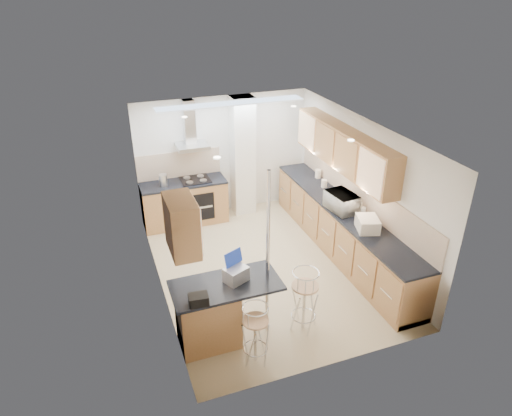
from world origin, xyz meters
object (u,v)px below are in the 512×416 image
object	(u,v)px
bar_stool_near	(255,334)
bread_bin	(368,224)
bar_stool_end	(304,300)
laptop	(236,274)
microwave	(342,202)

from	to	relation	value
bar_stool_near	bread_bin	bearing A→B (deg)	24.63
bar_stool_end	laptop	bearing A→B (deg)	104.06
laptop	bread_bin	world-z (taller)	laptop
laptop	bar_stool_near	xyz separation A→B (m)	(0.07, -0.55, -0.59)
bar_stool_near	bar_stool_end	bearing A→B (deg)	20.48
microwave	bread_bin	bearing A→B (deg)	176.59
microwave	bar_stool_end	xyz separation A→B (m)	(-1.44, -1.56, -0.59)
microwave	laptop	xyz separation A→B (m)	(-2.38, -1.36, -0.04)
laptop	bar_stool_near	size ratio (longest dim) A/B	0.33
laptop	bar_stool_end	world-z (taller)	laptop
bread_bin	laptop	bearing A→B (deg)	-148.25
microwave	bar_stool_near	bearing A→B (deg)	122.58
microwave	bar_stool_near	xyz separation A→B (m)	(-2.31, -1.91, -0.63)
laptop	microwave	bearing A→B (deg)	5.14
microwave	bar_stool_end	bearing A→B (deg)	130.25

